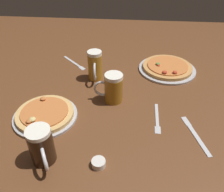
% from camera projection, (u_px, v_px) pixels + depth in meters
% --- Properties ---
extents(ground_plane, '(2.40, 2.40, 0.03)m').
position_uv_depth(ground_plane, '(112.00, 102.00, 1.17)').
color(ground_plane, brown).
extents(pizza_plate_near, '(0.29, 0.29, 0.05)m').
position_uv_depth(pizza_plate_near, '(45.00, 114.00, 1.04)').
color(pizza_plate_near, '#B2B2B7').
rests_on(pizza_plate_near, ground_plane).
extents(pizza_plate_far, '(0.34, 0.34, 0.05)m').
position_uv_depth(pizza_plate_far, '(167.00, 68.00, 1.38)').
color(pizza_plate_far, '#B2B2B7').
rests_on(pizza_plate_far, ground_plane).
extents(beer_mug_dark, '(0.14, 0.09, 0.15)m').
position_uv_depth(beer_mug_dark, '(113.00, 88.00, 1.11)').
color(beer_mug_dark, '#9E6619').
rests_on(beer_mug_dark, ground_plane).
extents(beer_mug_amber, '(0.10, 0.14, 0.15)m').
position_uv_depth(beer_mug_amber, '(42.00, 146.00, 0.82)').
color(beer_mug_amber, black).
rests_on(beer_mug_amber, ground_plane).
extents(beer_mug_pale, '(0.08, 0.14, 0.17)m').
position_uv_depth(beer_mug_pale, '(95.00, 66.00, 1.26)').
color(beer_mug_pale, '#B27A23').
rests_on(beer_mug_pale, ground_plane).
extents(ramekin_sauce, '(0.05, 0.05, 0.03)m').
position_uv_depth(ramekin_sauce, '(99.00, 163.00, 0.83)').
color(ramekin_sauce, silver).
rests_on(ramekin_sauce, ground_plane).
extents(fork_left, '(0.17, 0.17, 0.01)m').
position_uv_depth(fork_left, '(74.00, 63.00, 1.46)').
color(fork_left, silver).
rests_on(fork_left, ground_plane).
extents(knife_right, '(0.09, 0.23, 0.01)m').
position_uv_depth(knife_right, '(195.00, 135.00, 0.96)').
color(knife_right, silver).
rests_on(knife_right, ground_plane).
extents(fork_spare, '(0.03, 0.20, 0.01)m').
position_uv_depth(fork_spare, '(157.00, 118.00, 1.04)').
color(fork_spare, silver).
rests_on(fork_spare, ground_plane).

